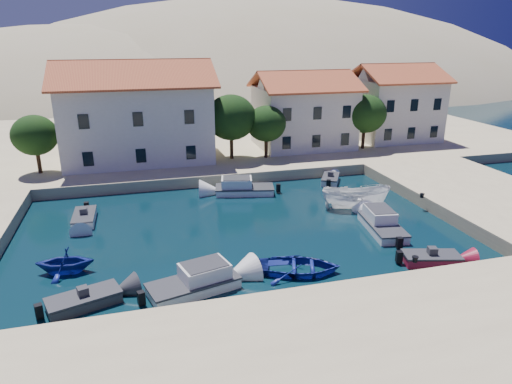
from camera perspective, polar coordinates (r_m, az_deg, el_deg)
The scene contains 20 objects.
ground at distance 23.66m, azimuth 3.28°, elevation -14.09°, with size 400.00×400.00×0.00m, color black.
quay_south at distance 18.92m, azimuth 9.48°, elevation -22.26°, with size 52.00×12.00×1.00m, color tan.
quay_east at distance 41.32m, azimuth 26.56°, elevation -0.56°, with size 11.00×20.00×1.00m, color tan.
quay_north at distance 58.71m, azimuth -6.62°, elevation 6.65°, with size 80.00×36.00×1.00m, color tan.
hills at distance 149.41m, azimuth -4.31°, elevation 4.84°, with size 254.00×176.00×99.00m.
building_left at distance 47.27m, azimuth -14.70°, elevation 9.89°, with size 14.70×9.45×9.70m.
building_mid at distance 51.77m, azimuth 5.96°, elevation 10.34°, with size 10.50×8.40×8.30m.
building_right at distance 57.96m, azimuth 16.96°, elevation 10.80°, with size 9.45×8.40×8.80m.
trees at distance 46.26m, azimuth -1.26°, elevation 8.93°, with size 37.30×5.30×6.45m.
bollards at distance 27.12m, azimuth 6.40°, elevation -6.82°, with size 29.36×9.56×0.30m.
motorboat_grey_sw at distance 25.06m, azimuth -20.69°, elevation -12.57°, with size 3.86×2.62×1.25m.
cabin_cruiser_south at distance 24.86m, azimuth -7.82°, elevation -11.20°, with size 5.17×3.22×1.60m.
rowboat_south at distance 26.76m, azimuth 5.40°, elevation -9.93°, with size 3.35×4.69×0.97m, color navy.
motorboat_red_se at distance 29.36m, azimuth 21.06°, elevation -7.81°, with size 3.57×2.27×1.25m.
cabin_cruiser_east at distance 32.89m, azimuth 15.54°, elevation -3.95°, with size 2.71×5.16×1.60m.
boat_east at distance 36.76m, azimuth 12.24°, elevation -2.02°, with size 1.99×5.30×2.05m, color white.
motorboat_white_ne at distance 42.74m, azimuth 9.28°, elevation 1.57°, with size 2.74×3.36×1.25m.
rowboat_west at distance 28.80m, azimuth -22.62°, elevation -9.22°, with size 2.77×3.21×1.69m, color navy.
motorboat_white_west at distance 35.60m, azimuth -20.66°, elevation -3.04°, with size 1.56×3.45×1.25m.
cabin_cruiser_north at distance 39.18m, azimuth -1.43°, elevation 0.48°, with size 5.30×3.11×1.60m.
Camera 1 is at (-6.45, -18.76, 12.89)m, focal length 32.00 mm.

